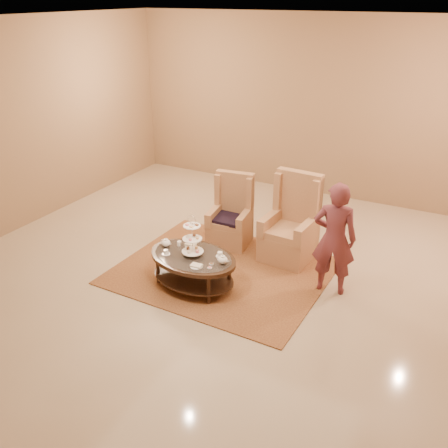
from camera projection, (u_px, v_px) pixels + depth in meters
The scene contains 9 objects.
ground at pixel (222, 279), 7.31m from camera, with size 8.00×8.00×0.00m, color tan.
ceiling at pixel (222, 279), 7.31m from camera, with size 8.00×8.00×0.02m, color silver.
wall_back at pixel (318, 108), 9.77m from camera, with size 8.00×0.04×3.50m, color #967352.
wall_left at pixel (9, 129), 8.27m from camera, with size 0.04×8.00×3.50m, color #967352.
rug at pixel (222, 271), 7.50m from camera, with size 3.07×2.58×0.02m.
tea_table at pixel (193, 261), 6.97m from camera, with size 1.43×1.08×1.11m.
armchair_left at pixel (231, 220), 8.22m from camera, with size 0.72×0.74×1.18m.
armchair_right at pixel (291, 230), 7.75m from camera, with size 0.78×0.80×1.36m.
person at pixel (334, 239), 6.70m from camera, with size 0.65×0.49×1.61m.
Camera 1 is at (2.98, -5.53, 3.83)m, focal length 40.00 mm.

